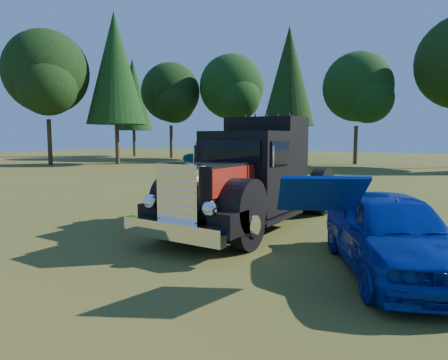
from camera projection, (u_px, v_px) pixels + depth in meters
ground at (192, 246)px, 9.03m from camera, size 120.00×120.00×0.00m
treeline at (369, 72)px, 32.52m from camera, size 72.10×24.04×13.84m
diamond_t_truck at (251, 180)px, 10.81m from camera, size 3.34×7.16×3.00m
hotrod_coupe at (391, 232)px, 7.15m from camera, size 3.62×4.66×1.89m
spectator_near at (190, 193)px, 11.55m from camera, size 0.49×0.67×1.68m
spectator_far at (216, 185)px, 12.58m from camera, size 1.15×1.08×1.88m
distant_teal_car at (202, 156)px, 38.49m from camera, size 3.63×3.48×1.23m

